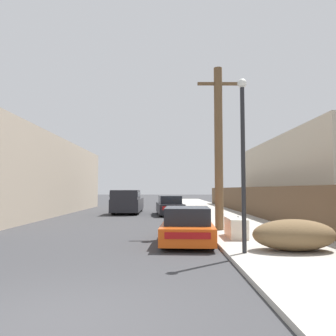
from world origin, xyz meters
The scene contains 12 objects.
ground_plane centered at (0.00, 0.00, 0.00)m, with size 220.00×220.00×0.00m, color #38383A.
sidewalk_curb centered at (5.30, 23.50, 0.06)m, with size 4.20×63.00×0.12m, color #ADA89E.
discarded_fridge centered at (4.07, 7.33, 0.46)m, with size 0.66×1.60×0.71m.
parked_sports_car_red centered at (2.28, 6.89, 0.56)m, with size 1.95×4.26×1.24m.
car_parked_mid centered at (1.79, 19.09, 0.66)m, with size 2.08×4.78×1.40m.
pickup_truck centered at (-1.44, 20.72, 0.90)m, with size 2.07×5.73×1.79m.
utility_pole centered at (3.82, 9.48, 3.73)m, with size 1.80×0.36×7.07m.
street_lamp centered at (3.68, 4.41, 2.92)m, with size 0.26×0.26×4.84m.
brush_pile centered at (5.17, 4.74, 0.56)m, with size 2.35×1.34×0.88m.
wooden_fence centered at (7.25, 18.38, 1.06)m, with size 0.08×34.93×1.88m, color brown.
building_left_block centered at (-9.37, 19.94, 2.76)m, with size 7.00×22.14×5.51m, color tan.
building_right_house centered at (11.91, 17.62, 2.68)m, with size 6.00×15.91×5.37m, color beige.
Camera 1 is at (1.54, -4.60, 1.85)m, focal length 35.00 mm.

